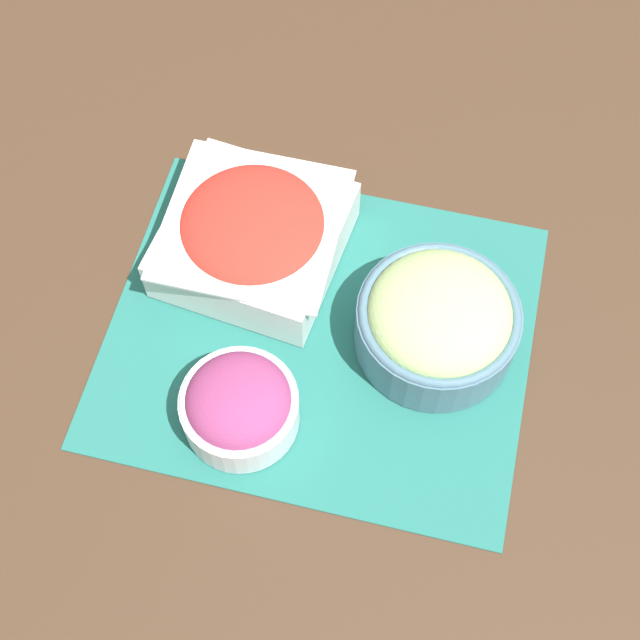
{
  "coord_description": "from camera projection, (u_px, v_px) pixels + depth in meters",
  "views": [
    {
      "loc": [
        -0.11,
        0.44,
        0.9
      ],
      "look_at": [
        0.0,
        0.0,
        0.03
      ],
      "focal_mm": 50.0,
      "sensor_mm": 36.0,
      "label": 1
    }
  ],
  "objects": [
    {
      "name": "ground_plane",
      "position": [
        320.0,
        334.0,
        1.01
      ],
      "size": [
        3.0,
        3.0,
        0.0
      ],
      "primitive_type": "plane",
      "color": "#422D1E"
    },
    {
      "name": "placemat",
      "position": [
        320.0,
        333.0,
        1.01
      ],
      "size": [
        0.47,
        0.4,
        0.0
      ],
      "color": "#236B60",
      "rests_on": "ground_plane"
    },
    {
      "name": "cucumber_bowl",
      "position": [
        438.0,
        320.0,
        0.96
      ],
      "size": [
        0.18,
        0.18,
        0.1
      ],
      "color": "slate",
      "rests_on": "placemat"
    },
    {
      "name": "tomato_bowl",
      "position": [
        253.0,
        234.0,
        1.02
      ],
      "size": [
        0.21,
        0.21,
        0.09
      ],
      "color": "white",
      "rests_on": "placemat"
    },
    {
      "name": "onion_bowl",
      "position": [
        239.0,
        405.0,
        0.93
      ],
      "size": [
        0.13,
        0.13,
        0.07
      ],
      "color": "silver",
      "rests_on": "placemat"
    }
  ]
}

